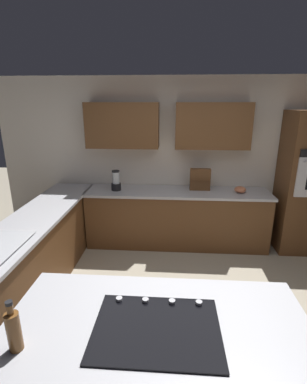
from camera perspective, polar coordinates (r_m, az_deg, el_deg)
The scene contains 12 objects.
ground_plane at distance 3.31m, azimuth 6.62°, elevation -24.23°, with size 14.00×14.00×0.00m, color #9E937F.
wall_back at distance 4.58m, azimuth 5.36°, elevation 7.91°, with size 6.00×0.44×2.60m.
lower_cabinets_back at distance 4.55m, azimuth 4.66°, elevation -5.43°, with size 2.80×0.60×0.86m, color brown.
countertop_back at distance 4.39m, azimuth 4.81°, elevation -0.02°, with size 2.84×0.64×0.04m, color #B2B2B7.
lower_cabinets_side at distance 3.87m, azimuth -22.12°, elevation -11.12°, with size 0.60×2.90×0.86m, color brown.
countertop_side at distance 3.68m, azimuth -22.92°, elevation -4.94°, with size 0.64×2.94×0.04m, color #B2B2B7.
island_top at distance 1.90m, azimuth 0.65°, elevation -26.46°, with size 1.91×1.06×0.04m, color #B2B2B7.
cooktop at distance 1.89m, azimuth 0.66°, elevation -25.74°, with size 0.76×0.56×0.03m.
blender at distance 4.42m, azimuth -7.57°, elevation 2.07°, with size 0.15×0.15×0.31m.
mixing_bowl at distance 4.47m, azimuth 17.09°, elevation 0.47°, with size 0.17×0.17×0.10m, color #CC724C.
spice_rack at distance 4.44m, azimuth 9.38°, elevation 2.52°, with size 0.31×0.11×0.34m.
oil_bottle at distance 1.86m, azimuth -26.38°, elevation -23.71°, with size 0.08×0.08×0.31m.
Camera 1 is at (0.18, 2.47, 2.20)m, focal length 26.42 mm.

